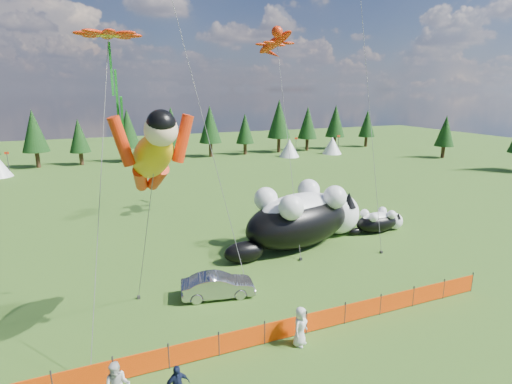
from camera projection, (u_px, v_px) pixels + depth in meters
ground at (259, 305)px, 19.91m from camera, size 160.00×160.00×0.00m
safety_fence at (286, 328)px, 17.09m from camera, size 22.06×0.06×1.10m
tree_line at (142, 134)px, 59.23m from camera, size 90.00×4.00×8.00m
festival_tents at (223, 152)px, 59.44m from camera, size 50.00×3.20×2.80m
cat_large at (304, 216)px, 27.41m from camera, size 11.30×6.16×4.15m
cat_small at (379, 221)px, 30.08m from camera, size 4.75×1.71×1.72m
car at (218, 286)px, 20.57m from camera, size 3.94×1.95×1.24m
spectator_e at (300, 326)px, 16.60m from camera, size 1.01×0.93×1.73m
superhero_kite at (152, 156)px, 15.35m from camera, size 4.55×6.35×10.44m
gecko_kite at (275, 43)px, 30.02m from camera, size 4.07×11.47×16.25m
flower_kite at (108, 39)px, 15.97m from camera, size 3.68×6.01×13.25m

